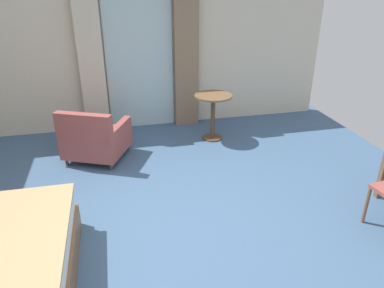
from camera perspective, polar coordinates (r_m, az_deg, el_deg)
The scene contains 7 objects.
ground at distance 3.91m, azimuth -2.30°, elevation -14.41°, with size 6.91×6.85×0.10m, color #426084.
wall_back at distance 6.26m, azimuth -8.21°, elevation 14.52°, with size 6.51×0.12×2.63m, color beige.
balcony_glass_door at distance 6.21m, azimuth -8.28°, elevation 12.94°, with size 1.11×0.02×2.32m, color silver.
curtain_panel_left at distance 6.09m, azimuth -15.66°, elevation 12.49°, with size 0.39×0.10×2.41m, color beige.
curtain_panel_right at distance 6.22m, azimuth -0.89°, elevation 13.62°, with size 0.40×0.10×2.41m, color #897056.
armchair_by_window at distance 5.34m, azimuth -15.06°, elevation 0.81°, with size 1.04×1.03×0.80m.
round_cafe_table at distance 5.77m, azimuth 3.34°, elevation 5.83°, with size 0.59×0.59×0.74m.
Camera 1 is at (-0.53, -2.98, 2.43)m, focal length 33.74 mm.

